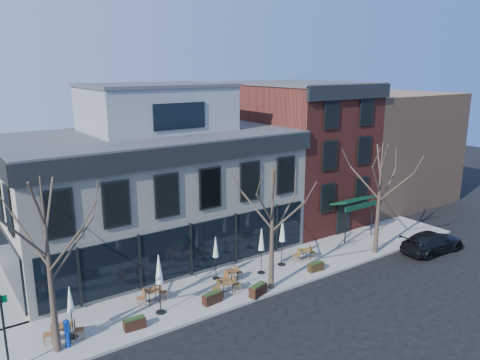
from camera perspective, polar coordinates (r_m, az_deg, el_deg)
ground at (r=28.72m, az=-6.00°, el=-11.85°), size 120.00×120.00×0.00m
sidewalk_front at (r=28.65m, az=1.96°, el=-11.68°), size 33.50×4.70×0.15m
corner_building at (r=31.44m, az=-10.62°, el=-0.58°), size 18.39×10.39×11.10m
red_brick_building at (r=38.22m, az=7.27°, el=3.47°), size 8.20×11.78×11.18m
bg_building at (r=46.21m, az=15.63°, el=4.05°), size 12.00×12.00×10.00m
tree_corner at (r=21.53m, az=-22.23°, el=-9.49°), size 3.93×3.98×7.92m
tree_mid at (r=25.83m, az=3.95°, el=-5.69°), size 3.50×3.55×7.04m
tree_right at (r=31.97m, az=16.61°, el=-1.99°), size 3.72×3.77×7.48m
sign_pole at (r=21.91m, az=-26.82°, el=-15.87°), size 0.50×0.10×3.40m
parked_sedan at (r=34.64m, az=22.39°, el=-7.01°), size 5.06×2.30×1.43m
call_box at (r=23.10m, az=-20.35°, el=-17.00°), size 0.28×0.28×1.39m
cafe_set_0 at (r=23.69m, az=-20.70°, el=-16.90°), size 1.85×1.00×0.95m
cafe_set_1 at (r=25.86m, az=-10.63°, el=-13.57°), size 1.71×0.74×0.89m
cafe_set_2 at (r=26.31m, az=-1.69°, el=-12.80°), size 1.77×0.82×0.91m
cafe_set_3 at (r=27.62m, az=-1.06°, el=-11.52°), size 1.64×0.77×0.84m
cafe_set_5 at (r=30.81m, az=7.90°, el=-8.88°), size 1.66×0.79×0.85m
umbrella_0 at (r=23.20m, az=-19.99°, el=-13.80°), size 0.41×0.41×2.57m
umbrella_1 at (r=24.04m, az=-9.84°, el=-11.04°), size 0.50×0.50×3.15m
umbrella_2 at (r=27.49m, az=-2.99°, el=-8.43°), size 0.42×0.42×2.63m
umbrella_3 at (r=28.13m, az=2.63°, el=-7.52°), size 0.46×0.46×2.87m
umbrella_4 at (r=29.28m, az=5.19°, el=-6.43°), size 0.49×0.49×3.05m
planter_0 at (r=23.83m, az=-12.73°, el=-16.67°), size 1.07×0.51×0.58m
planter_1 at (r=25.51m, az=-3.39°, el=-14.14°), size 1.10×0.52×0.60m
planter_2 at (r=26.26m, az=2.24°, el=-13.22°), size 1.22×0.75×0.64m
planter_3 at (r=29.45m, az=9.24°, el=-10.37°), size 1.04×0.50×0.56m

